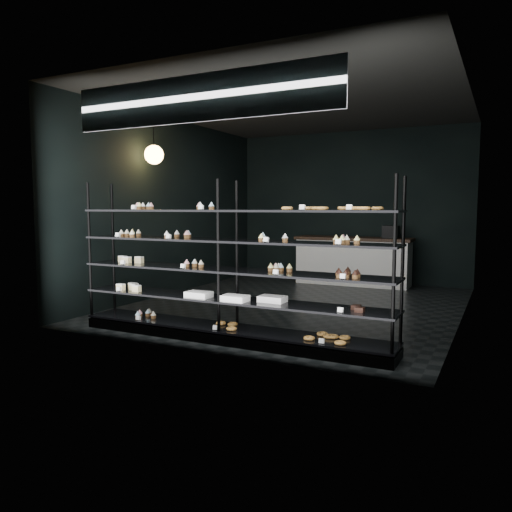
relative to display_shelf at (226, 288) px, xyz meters
name	(u,v)px	position (x,y,z in m)	size (l,w,h in m)	color
room	(298,207)	(-0.07, 2.45, 0.97)	(5.01, 6.01, 3.20)	black
display_shelf	(226,288)	(0.00, 0.00, 0.00)	(4.00, 0.50, 1.91)	black
signage	(197,98)	(-0.07, -0.48, 2.12)	(3.30, 0.05, 0.50)	#0B0F38
pendant_lamp	(154,155)	(-2.27, 1.58, 1.82)	(0.31, 0.31, 0.88)	black
service_counter	(353,260)	(0.16, 4.95, -0.13)	(2.37, 0.65, 1.23)	silver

